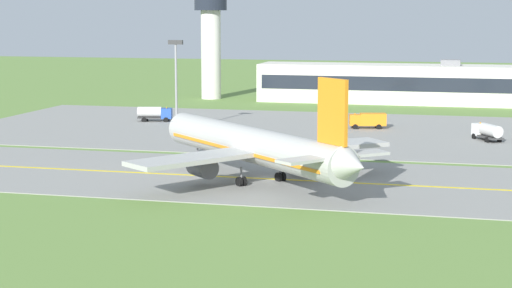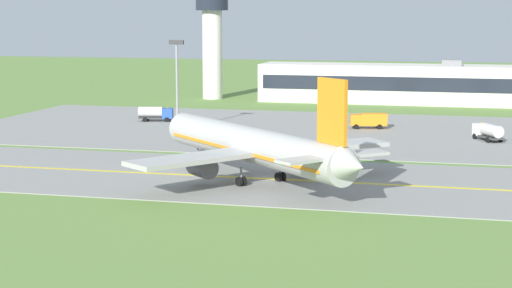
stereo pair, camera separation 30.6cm
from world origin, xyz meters
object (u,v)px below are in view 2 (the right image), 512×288
object	(u,v)px
control_tower	(212,32)
apron_light_mast	(177,74)
service_truck_baggage	(369,120)
service_truck_catering	(488,131)
service_truck_fuel	(156,113)
airplane_lead	(254,146)

from	to	relation	value
control_tower	apron_light_mast	world-z (taller)	control_tower
service_truck_baggage	service_truck_catering	bearing A→B (deg)	-26.39
service_truck_fuel	service_truck_catering	world-z (taller)	same
service_truck_baggage	apron_light_mast	bearing A→B (deg)	-161.24
service_truck_fuel	service_truck_catering	xyz separation A→B (m)	(56.52, -9.77, 0.00)
control_tower	airplane_lead	bearing A→B (deg)	-70.11
airplane_lead	service_truck_catering	bearing A→B (deg)	56.13
control_tower	apron_light_mast	bearing A→B (deg)	-78.99
control_tower	service_truck_catering	bearing A→B (deg)	-41.35
service_truck_fuel	service_truck_catering	size ratio (longest dim) A/B	1.01
airplane_lead	service_truck_baggage	size ratio (longest dim) A/B	5.02
service_truck_fuel	apron_light_mast	world-z (taller)	apron_light_mast
service_truck_catering	apron_light_mast	world-z (taller)	apron_light_mast
service_truck_catering	apron_light_mast	bearing A→B (deg)	-179.13
airplane_lead	service_truck_catering	xyz separation A→B (m)	(26.15, 38.96, -2.60)
service_truck_fuel	apron_light_mast	xyz separation A→B (m)	(7.74, -10.51, 7.79)
service_truck_baggage	control_tower	size ratio (longest dim) A/B	0.26
service_truck_baggage	apron_light_mast	size ratio (longest dim) A/B	0.43
service_truck_fuel	control_tower	bearing A→B (deg)	93.41
control_tower	apron_light_mast	xyz separation A→B (m)	(10.25, -52.68, -5.60)
service_truck_baggage	control_tower	xyz separation A→B (m)	(-40.09, 42.55, 13.39)
service_truck_baggage	apron_light_mast	distance (m)	32.47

